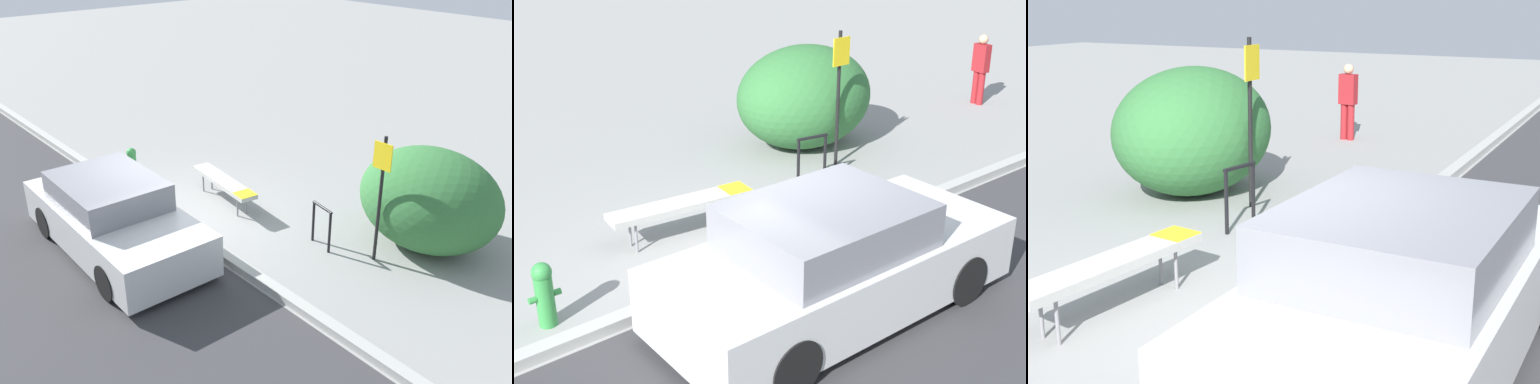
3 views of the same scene
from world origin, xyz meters
The scene contains 8 objects.
ground_plane centered at (0.00, 0.00, 0.00)m, with size 60.00×60.00×0.00m, color gray.
curb centered at (0.00, 0.00, 0.07)m, with size 60.00×0.20×0.13m.
bench centered at (-0.05, 1.39, 0.47)m, with size 2.07×0.62×0.53m.
bike_rack centered at (2.55, 1.62, 0.50)m, with size 0.55×0.15×0.83m.
sign_post centered at (3.48, 2.00, 1.38)m, with size 0.36×0.08×2.30m.
shrub_hedge centered at (3.73, 3.12, 0.93)m, with size 2.64×2.13×1.85m.
pedestrian centered at (8.51, 2.71, 0.82)m, with size 0.22×0.36×1.52m.
parked_car_near centered at (0.20, -1.27, 0.63)m, with size 4.18×1.84×1.36m.
Camera 3 is at (-4.68, -2.82, 2.81)m, focal length 50.00 mm.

